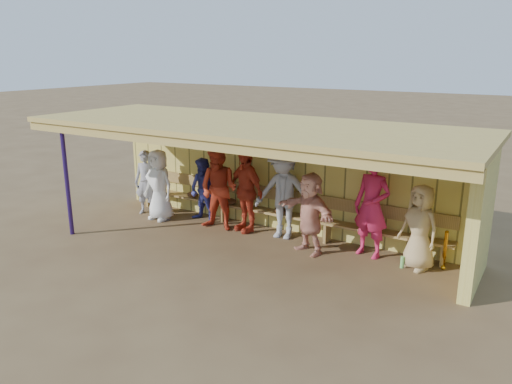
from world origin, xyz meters
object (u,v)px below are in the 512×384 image
(player_f, at_px, (310,213))
(player_e, at_px, (283,193))
(bench, at_px, (274,207))
(player_c, at_px, (204,190))
(player_b, at_px, (159,185))
(player_d, at_px, (245,190))
(player_h, at_px, (420,227))
(player_a, at_px, (146,183))
(player_extra, at_px, (219,189))
(player_g, at_px, (372,206))

(player_f, bearing_deg, player_e, 174.45)
(bench, bearing_deg, player_c, -169.75)
(player_b, relative_size, player_d, 0.91)
(player_b, height_order, player_h, player_b)
(player_a, bearing_deg, player_h, -13.57)
(player_a, height_order, player_d, player_d)
(player_d, height_order, player_extra, player_extra)
(player_g, bearing_deg, player_b, -163.13)
(player_b, distance_m, player_e, 3.08)
(player_e, relative_size, player_f, 1.21)
(player_g, bearing_deg, player_c, -168.14)
(player_a, bearing_deg, player_b, -29.96)
(player_f, bearing_deg, player_c, -165.74)
(player_b, relative_size, player_f, 1.04)
(player_e, xyz_separation_m, player_g, (1.89, 0.00, 0.02))
(player_a, xyz_separation_m, player_h, (6.43, 0.16, 0.00))
(player_f, bearing_deg, player_a, -159.02)
(player_a, xyz_separation_m, player_e, (3.60, 0.29, 0.19))
(player_g, height_order, player_extra, player_g)
(player_c, distance_m, player_f, 2.94)
(player_f, distance_m, player_extra, 2.29)
(player_f, xyz_separation_m, bench, (-1.21, 0.76, -0.28))
(player_e, relative_size, player_h, 1.24)
(player_b, bearing_deg, player_extra, 9.50)
(player_d, bearing_deg, player_g, 21.13)
(bench, bearing_deg, player_extra, -151.61)
(player_extra, bearing_deg, player_g, -0.40)
(player_a, height_order, player_f, player_f)
(player_b, xyz_separation_m, player_extra, (1.60, 0.16, 0.09))
(player_e, bearing_deg, player_extra, -175.21)
(player_g, xyz_separation_m, player_h, (0.93, -0.12, -0.21))
(player_c, relative_size, player_g, 0.75)
(player_f, bearing_deg, bench, 171.15)
(player_a, bearing_deg, player_g, -12.05)
(player_a, height_order, bench, player_a)
(player_c, bearing_deg, player_extra, -20.42)
(player_b, height_order, bench, player_b)
(player_d, height_order, player_g, player_g)
(player_d, xyz_separation_m, player_f, (1.73, -0.40, -0.11))
(player_c, height_order, player_extra, player_extra)
(bench, bearing_deg, player_g, -7.63)
(player_a, height_order, player_c, player_a)
(player_g, bearing_deg, player_f, -145.21)
(player_extra, bearing_deg, player_f, -9.54)
(player_b, distance_m, player_extra, 1.61)
(player_c, relative_size, player_f, 0.92)
(player_e, relative_size, player_extra, 1.06)
(player_e, xyz_separation_m, player_h, (2.83, -0.12, -0.19))
(player_c, distance_m, player_d, 1.18)
(player_g, height_order, bench, player_g)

